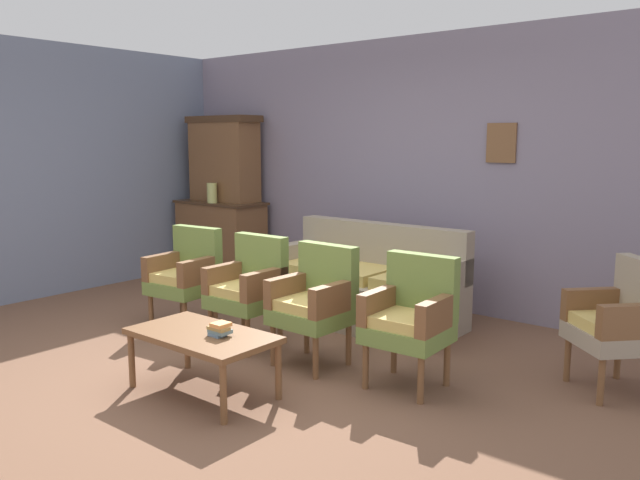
# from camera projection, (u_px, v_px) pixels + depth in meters

# --- Properties ---
(ground_plane) EXTENTS (7.68, 7.68, 0.00)m
(ground_plane) POSITION_uv_depth(u_px,v_px,m) (228.00, 372.00, 4.67)
(ground_plane) COLOR brown
(wall_back_with_decor) EXTENTS (6.40, 0.09, 2.70)m
(wall_back_with_decor) POSITION_uv_depth(u_px,v_px,m) (417.00, 172.00, 6.47)
(wall_back_with_decor) COLOR gray
(wall_back_with_decor) RESTS_ON ground
(wall_left_side) EXTENTS (0.06, 5.20, 2.70)m
(wall_left_side) POSITION_uv_depth(u_px,v_px,m) (6.00, 172.00, 6.47)
(wall_left_side) COLOR slate
(wall_left_side) RESTS_ON ground
(side_cabinet) EXTENTS (1.16, 0.55, 0.93)m
(side_cabinet) POSITION_uv_depth(u_px,v_px,m) (221.00, 239.00, 7.90)
(side_cabinet) COLOR brown
(side_cabinet) RESTS_ON ground
(cabinet_upper_hutch) EXTENTS (0.99, 0.38, 1.03)m
(cabinet_upper_hutch) POSITION_uv_depth(u_px,v_px,m) (224.00, 158.00, 7.81)
(cabinet_upper_hutch) COLOR brown
(cabinet_upper_hutch) RESTS_ON side_cabinet
(vase_on_cabinet) EXTENTS (0.12, 0.12, 0.24)m
(vase_on_cabinet) POSITION_uv_depth(u_px,v_px,m) (212.00, 193.00, 7.63)
(vase_on_cabinet) COLOR #BDC06C
(vase_on_cabinet) RESTS_ON side_cabinet
(floral_couch) EXTENTS (1.83, 0.80, 0.90)m
(floral_couch) POSITION_uv_depth(u_px,v_px,m) (365.00, 287.00, 5.92)
(floral_couch) COLOR gray
(floral_couch) RESTS_ON ground
(armchair_near_couch_end) EXTENTS (0.56, 0.54, 0.90)m
(armchair_near_couch_end) POSITION_uv_depth(u_px,v_px,m) (186.00, 273.00, 5.73)
(armchair_near_couch_end) COLOR olive
(armchair_near_couch_end) RESTS_ON ground
(armchair_row_middle) EXTENTS (0.53, 0.50, 0.90)m
(armchair_row_middle) POSITION_uv_depth(u_px,v_px,m) (249.00, 285.00, 5.24)
(armchair_row_middle) COLOR olive
(armchair_row_middle) RESTS_ON ground
(armchair_near_cabinet) EXTENTS (0.53, 0.50, 0.90)m
(armchair_near_cabinet) POSITION_uv_depth(u_px,v_px,m) (315.00, 299.00, 4.78)
(armchair_near_cabinet) COLOR olive
(armchair_near_cabinet) RESTS_ON ground
(armchair_by_doorway) EXTENTS (0.54, 0.51, 0.90)m
(armchair_by_doorway) POSITION_uv_depth(u_px,v_px,m) (411.00, 315.00, 4.36)
(armchair_by_doorway) COLOR olive
(armchair_by_doorway) RESTS_ON ground
(wingback_chair_by_fireplace) EXTENTS (0.71, 0.71, 0.90)m
(wingback_chair_by_fireplace) POSITION_uv_depth(u_px,v_px,m) (620.00, 319.00, 4.25)
(wingback_chair_by_fireplace) COLOR gray
(wingback_chair_by_fireplace) RESTS_ON ground
(coffee_table) EXTENTS (1.00, 0.56, 0.42)m
(coffee_table) POSITION_uv_depth(u_px,v_px,m) (202.00, 339.00, 4.24)
(coffee_table) COLOR brown
(coffee_table) RESTS_ON ground
(book_stack_on_table) EXTENTS (0.14, 0.11, 0.09)m
(book_stack_on_table) POSITION_uv_depth(u_px,v_px,m) (219.00, 329.00, 4.15)
(book_stack_on_table) COLOR slate
(book_stack_on_table) RESTS_ON coffee_table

